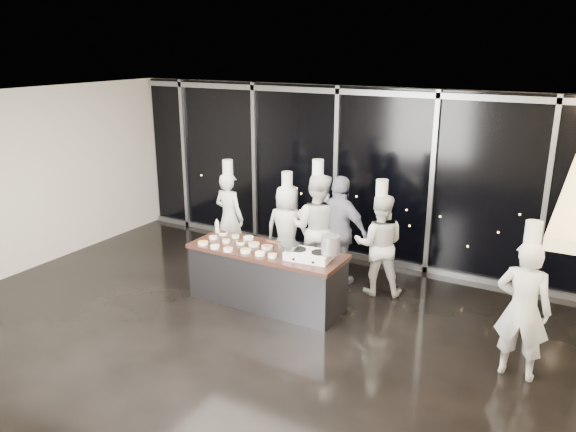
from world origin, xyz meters
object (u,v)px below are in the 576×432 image
(guest, at_px, (340,231))
(frying_pan, at_px, (288,245))
(chef_center, at_px, (317,227))
(chef_right, at_px, (379,244))
(demo_counter, at_px, (267,277))
(stock_pot, at_px, (331,245))
(chef_far_left, at_px, (229,216))
(chef_left, at_px, (287,229))
(stove, at_px, (309,255))
(chef_side, at_px, (523,308))

(guest, bearing_deg, frying_pan, 93.16)
(chef_center, distance_m, chef_right, 1.11)
(demo_counter, xyz_separation_m, frying_pan, (0.43, -0.07, 0.61))
(stock_pot, xyz_separation_m, guest, (-0.42, 1.26, -0.24))
(chef_far_left, bearing_deg, chef_right, -172.71)
(chef_center, relative_size, guest, 1.13)
(chef_left, xyz_separation_m, guest, (1.01, -0.01, 0.12))
(stove, distance_m, guest, 1.30)
(chef_right, bearing_deg, chef_center, -19.76)
(stove, relative_size, chef_left, 0.37)
(stock_pot, distance_m, guest, 1.35)
(chef_right, bearing_deg, chef_far_left, -19.90)
(stove, height_order, chef_far_left, chef_far_left)
(demo_counter, height_order, chef_side, chef_side)
(frying_pan, height_order, stock_pot, stock_pot)
(stock_pot, xyz_separation_m, chef_center, (-0.83, 1.22, -0.22))
(stove, relative_size, stock_pot, 2.60)
(chef_left, xyz_separation_m, chef_side, (4.05, -1.46, 0.08))
(chef_far_left, height_order, chef_right, chef_far_left)
(stove, bearing_deg, stock_pot, 0.76)
(stove, height_order, chef_side, chef_side)
(frying_pan, distance_m, stock_pot, 0.66)
(frying_pan, xyz_separation_m, chef_right, (0.93, 1.30, -0.22))
(frying_pan, distance_m, chef_left, 1.57)
(chef_center, height_order, guest, chef_center)
(stove, xyz_separation_m, chef_left, (-1.10, 1.30, -0.15))
(demo_counter, bearing_deg, stove, -2.84)
(demo_counter, xyz_separation_m, stove, (0.74, -0.04, 0.51))
(frying_pan, height_order, chef_center, chef_center)
(chef_side, bearing_deg, chef_center, -20.00)
(guest, distance_m, chef_right, 0.70)
(guest, xyz_separation_m, chef_side, (3.04, -1.45, -0.04))
(frying_pan, distance_m, chef_right, 1.62)
(chef_center, distance_m, chef_side, 3.73)
(demo_counter, bearing_deg, stock_pot, -0.12)
(chef_left, distance_m, chef_center, 0.62)
(guest, xyz_separation_m, chef_right, (0.70, -0.02, -0.09))
(stove, relative_size, chef_right, 0.36)
(stock_pot, height_order, chef_far_left, chef_far_left)
(chef_far_left, xyz_separation_m, chef_center, (1.80, 0.01, 0.08))
(demo_counter, bearing_deg, chef_far_left, 141.91)
(stove, height_order, chef_right, chef_right)
(chef_far_left, bearing_deg, chef_center, -172.80)
(frying_pan, distance_m, guest, 1.35)
(frying_pan, xyz_separation_m, guest, (0.23, 1.33, -0.13))
(stove, distance_m, chef_far_left, 2.61)
(stove, bearing_deg, frying_pan, -179.34)
(chef_far_left, distance_m, guest, 2.21)
(frying_pan, distance_m, chef_side, 3.28)
(demo_counter, distance_m, chef_left, 1.36)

